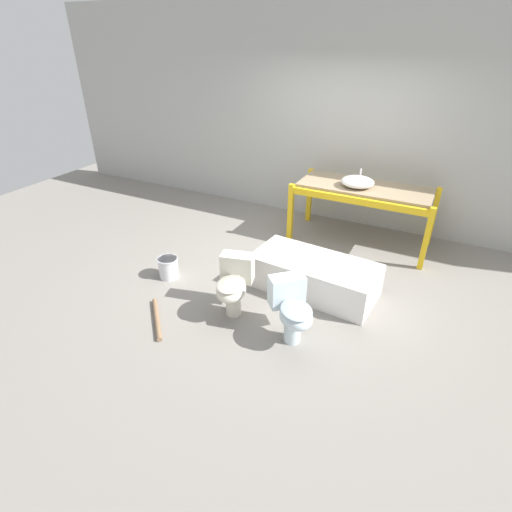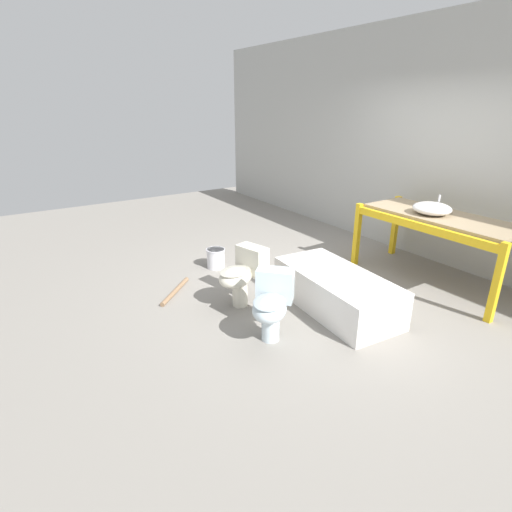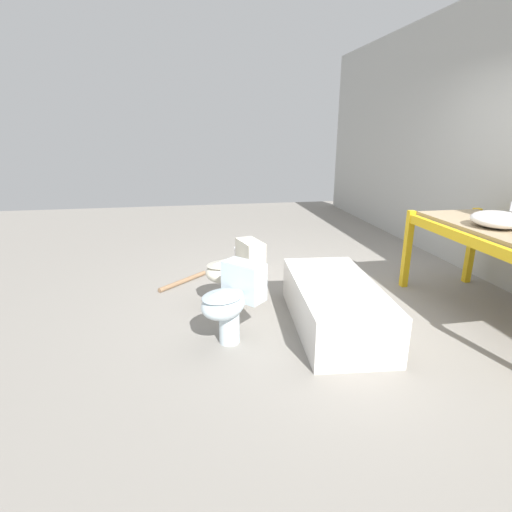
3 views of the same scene
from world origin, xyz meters
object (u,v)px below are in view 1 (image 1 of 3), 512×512
Objects in this scene: toilet_near at (234,283)px; toilet_far at (292,308)px; sink_basin at (357,182)px; bathtub_main at (314,273)px; bucket_white at (168,267)px.

toilet_near and toilet_far have the same top height.
bathtub_main is (-0.05, -1.44, -0.70)m from sink_basin.
sink_basin is at bearing 47.48° from toilet_far.
sink_basin is 1.70× the size of bucket_white.
sink_basin is at bearing 58.33° from toilet_near.
toilet_near is 2.40× the size of bucket_white.
bathtub_main is at bearing -92.11° from sink_basin.
sink_basin reaches higher than toilet_near.
bucket_white is at bearing -131.98° from sink_basin.
bucket_white is (-1.79, -1.99, -0.79)m from sink_basin.
toilet_far is 1.89m from bucket_white.
toilet_far is (0.09, -0.93, 0.14)m from bathtub_main.
toilet_near is at bearing 127.04° from toilet_far.
bathtub_main is at bearing 52.30° from toilet_far.
bathtub_main reaches higher than bucket_white.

